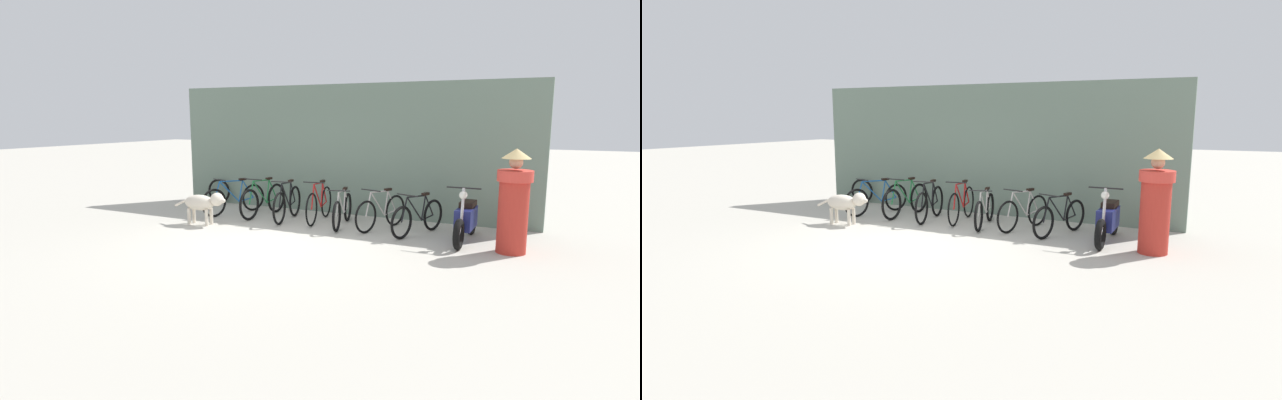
{
  "view_description": "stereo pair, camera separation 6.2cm",
  "coord_description": "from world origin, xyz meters",
  "views": [
    {
      "loc": [
        4.75,
        -7.31,
        2.23
      ],
      "look_at": [
        0.51,
        1.05,
        0.65
      ],
      "focal_mm": 28.0,
      "sensor_mm": 36.0,
      "label": 1
    },
    {
      "loc": [
        4.81,
        -7.28,
        2.23
      ],
      "look_at": [
        0.51,
        1.05,
        0.65
      ],
      "focal_mm": 28.0,
      "sensor_mm": 36.0,
      "label": 2
    }
  ],
  "objects": [
    {
      "name": "bicycle_5",
      "position": [
        1.44,
        1.91,
        0.34
      ],
      "size": [
        0.58,
        1.54,
        0.83
      ],
      "rotation": [
        0.0,
        0.0,
        -1.87
      ],
      "color": "black",
      "rests_on": "ground"
    },
    {
      "name": "person_in_robes",
      "position": [
        3.95,
        1.24,
        0.87
      ],
      "size": [
        0.79,
        0.79,
        1.72
      ],
      "rotation": [
        0.0,
        0.0,
        3.85
      ],
      "color": "#B72D23",
      "rests_on": "ground"
    },
    {
      "name": "spare_tire_left",
      "position": [
        -3.36,
        2.89,
        0.32
      ],
      "size": [
        0.63,
        0.14,
        0.63
      ],
      "rotation": [
        0.0,
        0.0,
        0.14
      ],
      "color": "black",
      "rests_on": "ground"
    },
    {
      "name": "bicycle_3",
      "position": [
        -0.0,
        2.02,
        0.37
      ],
      "size": [
        0.46,
        1.69,
        0.9
      ],
      "rotation": [
        0.0,
        0.0,
        -1.42
      ],
      "color": "black",
      "rests_on": "ground"
    },
    {
      "name": "motorcycle",
      "position": [
        3.14,
        1.63,
        0.4
      ],
      "size": [
        0.58,
        1.76,
        1.04
      ],
      "rotation": [
        0.0,
        0.0,
        -1.56
      ],
      "color": "black",
      "rests_on": "ground"
    },
    {
      "name": "bicycle_2",
      "position": [
        -0.67,
        1.82,
        0.36
      ],
      "size": [
        0.46,
        1.63,
        0.89
      ],
      "rotation": [
        0.0,
        0.0,
        -1.39
      ],
      "color": "black",
      "rests_on": "ground"
    },
    {
      "name": "bicycle_6",
      "position": [
        2.22,
        1.79,
        0.33
      ],
      "size": [
        0.63,
        1.58,
        0.81
      ],
      "rotation": [
        0.0,
        0.0,
        -1.9
      ],
      "color": "black",
      "rests_on": "ground"
    },
    {
      "name": "bicycle_4",
      "position": [
        0.64,
        1.82,
        0.33
      ],
      "size": [
        0.5,
        1.64,
        0.8
      ],
      "rotation": [
        0.0,
        0.0,
        -1.36
      ],
      "color": "black",
      "rests_on": "ground"
    },
    {
      "name": "bicycle_0",
      "position": [
        -2.13,
        1.89,
        0.34
      ],
      "size": [
        0.63,
        1.67,
        0.84
      ],
      "rotation": [
        0.0,
        0.0,
        -1.88
      ],
      "color": "black",
      "rests_on": "ground"
    },
    {
      "name": "shop_wall_back",
      "position": [
        0.0,
        3.13,
        1.47
      ],
      "size": [
        8.7,
        0.2,
        2.94
      ],
      "color": "slate",
      "rests_on": "ground"
    },
    {
      "name": "stray_dog",
      "position": [
        -1.99,
        0.65,
        0.46
      ],
      "size": [
        1.22,
        0.4,
        0.69
      ],
      "rotation": [
        0.0,
        0.0,
        0.12
      ],
      "color": "beige",
      "rests_on": "ground"
    },
    {
      "name": "bicycle_1",
      "position": [
        -1.39,
        1.97,
        0.36
      ],
      "size": [
        0.46,
        1.73,
        0.89
      ],
      "rotation": [
        0.0,
        0.0,
        -1.61
      ],
      "color": "black",
      "rests_on": "ground"
    },
    {
      "name": "ground_plane",
      "position": [
        0.0,
        0.0,
        0.0
      ],
      "size": [
        60.0,
        60.0,
        0.0
      ],
      "primitive_type": "plane",
      "color": "#B7B2A5"
    }
  ]
}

